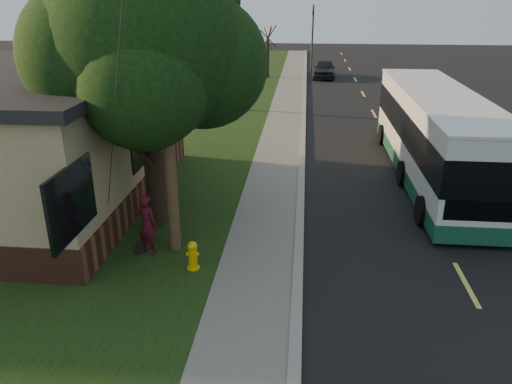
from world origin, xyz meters
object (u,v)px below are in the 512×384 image
at_px(bare_tree_far, 268,53).
at_px(transit_bus, 436,134).
at_px(distant_car, 324,68).
at_px(skateboarder, 148,224).
at_px(utility_pole, 164,76).
at_px(skateboard_main, 141,246).
at_px(bare_tree_near, 243,74).
at_px(fire_hydrant, 193,255).
at_px(dumpster, 61,151).
at_px(leafy_tree, 147,45).
at_px(traffic_signal, 312,34).

relative_size(bare_tree_far, transit_bus, 0.34).
bearing_deg(bare_tree_far, distant_car, 9.75).
bearing_deg(transit_bus, skateboarder, -141.86).
distance_m(utility_pole, skateboard_main, 4.60).
xyz_separation_m(bare_tree_near, distant_car, (5.00, 12.77, -1.42)).
bearing_deg(fire_hydrant, skateboard_main, 150.22).
bearing_deg(bare_tree_far, dumpster, -106.08).
xyz_separation_m(utility_pole, skateboard_main, (-0.92, -0.07, -4.50)).
bearing_deg(distant_car, transit_bus, -79.51).
xyz_separation_m(skateboarder, distant_car, (5.42, 30.09, -0.16)).
xyz_separation_m(utility_pole, dumpster, (-6.19, 6.46, -4.00)).
bearing_deg(bare_tree_near, dumpster, -119.63).
bearing_deg(utility_pole, leafy_tree, 117.60).
bearing_deg(fire_hydrant, skateboarder, 152.41).
bearing_deg(leafy_tree, transit_bus, 28.58).
distance_m(bare_tree_far, skateboard_main, 29.16).
relative_size(traffic_signal, transit_bus, 0.47).
distance_m(traffic_signal, distant_car, 4.16).
distance_m(bare_tree_far, transit_bus, 23.78).
xyz_separation_m(transit_bus, skateboarder, (-8.73, -6.85, -0.79)).
distance_m(traffic_signal, skateboarder, 33.68).
relative_size(transit_bus, distant_car, 2.71).
bearing_deg(traffic_signal, leafy_tree, -98.47).
relative_size(bare_tree_near, traffic_signal, 0.78).
bearing_deg(distant_car, bare_tree_near, -109.01).
bearing_deg(leafy_tree, distant_car, 78.60).
relative_size(utility_pole, dumpster, 6.67).
relative_size(fire_hydrant, bare_tree_near, 0.17).
xyz_separation_m(bare_tree_far, dumpster, (-6.50, -22.55, -1.37)).
bearing_deg(traffic_signal, skateboarder, -97.55).
bearing_deg(leafy_tree, fire_hydrant, -59.33).
height_order(skateboard_main, dumpster, dumpster).
height_order(leafy_tree, skateboard_main, leafy_tree).
distance_m(fire_hydrant, dumpster, 10.16).
bearing_deg(traffic_signal, transit_bus, -80.74).
height_order(transit_bus, skateboarder, transit_bus).
bearing_deg(skateboarder, skateboard_main, -11.05).
bearing_deg(traffic_signal, dumpster, -110.64).
relative_size(dumpster, distant_car, 0.32).
relative_size(fire_hydrant, skateboard_main, 0.88).
height_order(skateboard_main, distant_car, distant_car).
distance_m(skateboard_main, dumpster, 8.41).
height_order(traffic_signal, skateboard_main, traffic_signal).
bearing_deg(utility_pole, distant_car, 80.83).
bearing_deg(dumpster, skateboarder, -50.45).
bearing_deg(bare_tree_near, transit_bus, -51.52).
relative_size(skateboard_main, dumpster, 0.62).
bearing_deg(bare_tree_far, utility_pole, -90.60).
distance_m(transit_bus, skateboard_main, 11.30).
height_order(dumpster, distant_car, distant_car).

